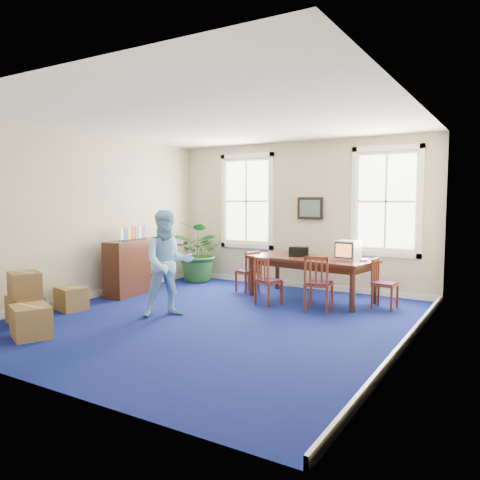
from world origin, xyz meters
The scene contains 25 objects.
floor centered at (0.00, 0.00, 0.00)m, with size 6.50×6.50×0.00m, color navy.
ceiling centered at (0.00, 0.00, 3.20)m, with size 6.50×6.50×0.00m, color white.
wall_back centered at (0.00, 3.25, 1.60)m, with size 6.50×6.50×0.00m, color #BBB090.
wall_front centered at (0.00, -3.25, 1.60)m, with size 6.50×6.50×0.00m, color #BBB090.
wall_left centered at (-3.00, 0.00, 1.60)m, with size 6.50×6.50×0.00m, color #BBB090.
wall_right centered at (3.00, 0.00, 1.60)m, with size 6.50×6.50×0.00m, color #BBB090.
baseboard_back centered at (0.00, 3.22, 0.06)m, with size 6.00×0.04×0.12m, color white.
baseboard_left centered at (-2.97, 0.00, 0.06)m, with size 0.04×6.50×0.12m, color white.
baseboard_right centered at (2.97, 0.00, 0.06)m, with size 0.04×6.50×0.12m, color white.
window_left centered at (-1.30, 3.23, 1.90)m, with size 1.40×0.12×2.20m, color white, non-canonical shape.
window_right centered at (1.90, 3.23, 1.90)m, with size 1.40×0.12×2.20m, color white, non-canonical shape.
wall_picture centered at (0.30, 3.20, 1.75)m, with size 0.58×0.06×0.48m, color black, non-canonical shape.
conference_table centered at (0.75, 2.18, 0.41)m, with size 2.41×1.10×0.82m, color #3E1D10, non-canonical shape.
crt_tv centered at (1.47, 2.23, 1.00)m, with size 0.39×0.43×0.36m, color #B7B7BC, non-canonical shape.
game_console centered at (1.80, 2.18, 0.84)m, with size 0.14×0.17×0.04m, color white.
equipment_bag centered at (0.48, 2.23, 0.92)m, with size 0.38×0.25×0.19m, color black.
chair_near_left centered at (0.26, 1.35, 0.45)m, with size 0.40×0.40×0.89m, color maroon, non-canonical shape.
chair_near_right centered at (1.25, 1.35, 0.49)m, with size 0.44×0.44×0.98m, color maroon, non-canonical shape.
chair_end_left centered at (-0.67, 2.18, 0.44)m, with size 0.39×0.39×0.87m, color maroon, non-canonical shape.
chair_end_right centered at (2.18, 2.18, 0.44)m, with size 0.40×0.40×0.89m, color maroon, non-canonical shape.
man centered at (-0.78, -0.25, 0.89)m, with size 0.87×0.67×1.77m, color #90CCFC.
credenza centered at (-2.61, 0.81, 0.56)m, with size 0.41×1.44×1.13m, color #3E1D10.
brochure_rack centered at (-2.59, 0.81, 1.27)m, with size 0.11×0.65×0.29m, color #99999E, non-canonical shape.
potted_plant centered at (-2.25, 2.66, 0.71)m, with size 1.27×1.11×1.42m, color #205521.
cardboard_boxes centered at (-2.20, -1.67, 0.43)m, with size 1.49×1.49×0.85m, color olive, non-canonical shape.
Camera 1 is at (4.21, -6.22, 1.95)m, focal length 35.00 mm.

